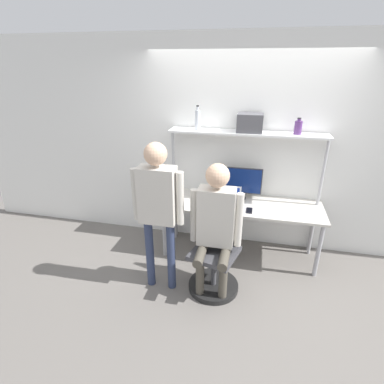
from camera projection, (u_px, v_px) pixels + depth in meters
The scene contains 13 objects.
ground_plane at pixel (235, 268), 3.72m from camera, with size 12.00×12.00×0.00m, color slate.
wall_back at pixel (246, 148), 3.83m from camera, with size 8.00×0.06×2.70m.
desk at pixel (241, 209), 3.78m from camera, with size 1.99×0.67×0.73m.
shelf_unit at pixel (246, 148), 3.65m from camera, with size 1.89×0.28×1.59m.
monitor at pixel (239, 182), 3.82m from camera, with size 0.58×0.21×0.42m.
laptop at pixel (227, 201), 3.66m from camera, with size 0.33×0.25×0.24m.
cell_phone at pixel (249, 210), 3.57m from camera, with size 0.07×0.15×0.01m.
office_chair at pixel (215, 264), 3.32m from camera, with size 0.57×0.57×0.95m.
person_seated at pixel (216, 220), 3.05m from camera, with size 0.54×0.48×1.47m.
person_standing at pixel (158, 201), 3.03m from camera, with size 0.54×0.23×1.67m.
bottle_purple at pixel (298, 127), 3.42m from camera, with size 0.09×0.09×0.19m.
bottle_clear at pixel (198, 119), 3.64m from camera, with size 0.06×0.06×0.29m.
storage_box at pixel (250, 123), 3.52m from camera, with size 0.30×0.23×0.22m.
Camera 1 is at (0.14, -3.08, 2.35)m, focal length 28.00 mm.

